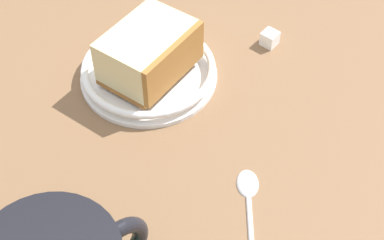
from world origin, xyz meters
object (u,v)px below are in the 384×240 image
small_plate (149,71)px  sugar_cube (270,38)px  cake_slice (149,53)px  teaspoon (249,206)px

small_plate → sugar_cube: bearing=83.3°
cake_slice → teaspoon: size_ratio=0.88×
cake_slice → sugar_cube: 14.21cm
sugar_cube → teaspoon: bearing=-38.2°
small_plate → sugar_cube: size_ratio=8.75×
teaspoon → sugar_cube: sugar_cube is taller
sugar_cube → cake_slice: bearing=-95.8°
cake_slice → teaspoon: cake_slice is taller
cake_slice → small_plate: bearing=-154.1°
cake_slice → sugar_cube: (1.40, 13.86, -2.77)cm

